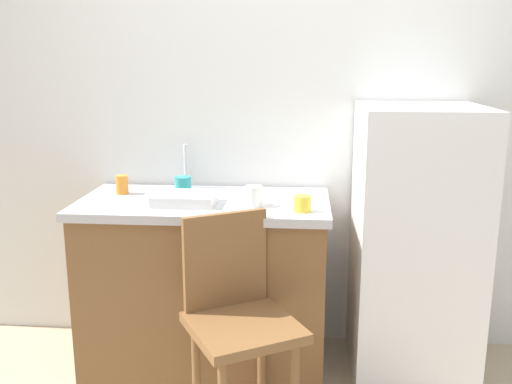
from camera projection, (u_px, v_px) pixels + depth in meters
name	position (u px, v px, depth m)	size (l,w,h in m)	color
back_wall	(284.00, 97.00, 2.90)	(4.80, 0.10, 2.62)	silver
cabinet_base	(206.00, 286.00, 2.80)	(1.14, 0.60, 0.81)	brown
countertop	(205.00, 203.00, 2.70)	(1.18, 0.64, 0.04)	#B7B7BC
faucet	(186.00, 166.00, 2.92)	(0.02, 0.02, 0.22)	#B7B7BC
refrigerator	(414.00, 245.00, 2.66)	(0.55, 0.60, 1.30)	white
chair	(237.00, 314.00, 2.28)	(0.55, 0.55, 0.89)	brown
dish_tray	(185.00, 199.00, 2.59)	(0.28, 0.20, 0.05)	white
cup_white	(254.00, 196.00, 2.56)	(0.08, 0.08, 0.09)	white
cup_teal	(183.00, 185.00, 2.80)	(0.08, 0.08, 0.08)	teal
cup_orange	(122.00, 185.00, 2.79)	(0.06, 0.06, 0.09)	orange
cup_yellow	(302.00, 203.00, 2.47)	(0.08, 0.08, 0.07)	yellow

